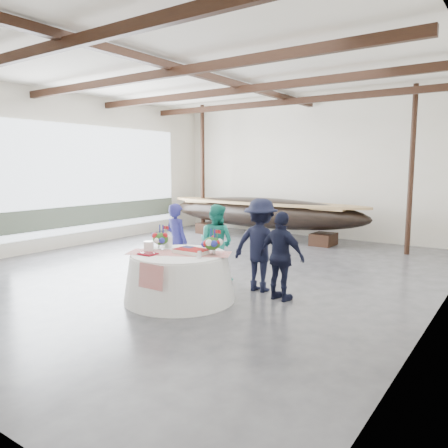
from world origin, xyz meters
The scene contains 14 objects.
floor centered at (0.00, 0.00, 0.00)m, with size 10.00×12.00×0.01m, color #3D3D42.
wall_back centered at (0.00, 6.00, 2.25)m, with size 10.00×0.02×4.50m, color silver.
wall_left centered at (-5.00, 0.00, 2.25)m, with size 0.02×12.00×4.50m, color silver.
wall_right centered at (5.00, 0.00, 2.25)m, with size 0.02×12.00×4.50m, color silver.
ceiling centered at (0.00, 0.00, 4.50)m, with size 10.00×12.00×0.01m, color white.
pavilion_structure centered at (0.00, 0.79, 4.00)m, with size 9.80×11.76×4.50m.
open_bay centered at (-4.95, 1.00, 1.83)m, with size 0.03×7.00×3.20m.
longboat_display centered at (-1.06, 4.57, 0.86)m, with size 7.22×1.44×1.35m.
banquet_table centered at (1.07, -2.05, 0.42)m, with size 1.99×1.99×0.85m.
tabletop_items centered at (1.05, -1.93, 1.00)m, with size 1.89×1.31×0.40m.
guest_woman_blue centered at (0.02, -0.91, 0.80)m, with size 0.59×0.38×1.61m, color navy.
guest_woman_teal centered at (0.83, -0.60, 0.80)m, with size 0.78×0.61×1.60m, color #1A8774.
guest_man_left centered at (1.97, -0.72, 0.89)m, with size 1.15×0.66×1.78m, color black.
guest_man_right centered at (2.58, -1.03, 0.80)m, with size 0.94×0.39×1.60m, color black.
Camera 1 is at (6.08, -7.85, 2.40)m, focal length 35.00 mm.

